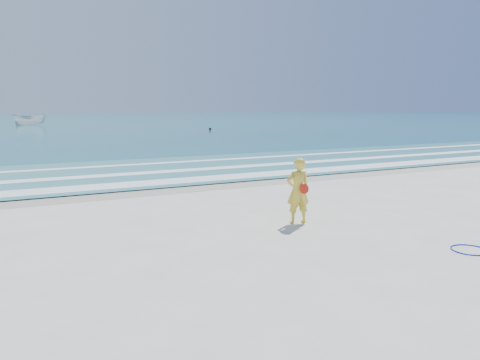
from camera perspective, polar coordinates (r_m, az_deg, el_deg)
name	(u,v)px	position (r m, az deg, el deg)	size (l,w,h in m)	color
ground	(293,255)	(10.15, 6.50, -9.09)	(400.00, 400.00, 0.00)	silver
wet_sand	(162,189)	(18.11, -9.47, -1.08)	(400.00, 2.40, 0.00)	#B2A893
ocean	(26,120)	(113.18, -24.64, 6.66)	(400.00, 190.00, 0.04)	#19727F
shallow	(130,172)	(22.87, -13.32, 1.00)	(400.00, 10.00, 0.01)	#59B7AD
foam_near	(152,183)	(19.33, -10.66, -0.32)	(400.00, 1.40, 0.01)	white
foam_mid	(134,174)	(22.10, -12.81, 0.77)	(400.00, 0.90, 0.01)	white
foam_far	(118,166)	(25.28, -14.69, 1.72)	(400.00, 0.60, 0.01)	white
hoop	(470,250)	(11.57, 26.24, -7.64)	(0.80, 0.80, 0.03)	#0C23DC
boat	(30,119)	(82.35, -24.21, 6.79)	(1.93, 5.13, 1.98)	silver
buoy	(210,129)	(60.12, -3.67, 6.24)	(0.34, 0.34, 0.34)	black
woman	(298,191)	(12.65, 7.08, -1.31)	(0.72, 0.54, 1.78)	yellow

